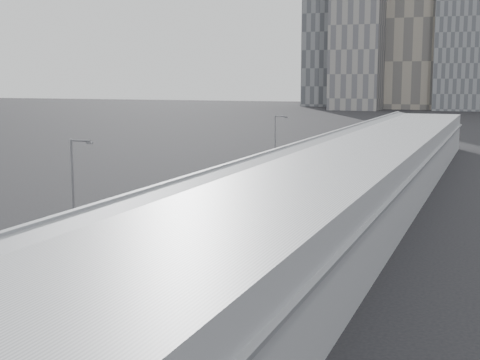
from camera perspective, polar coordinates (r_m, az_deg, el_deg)
The scene contains 20 objects.
sidewalk at distance 61.15m, azimuth 4.31°, elevation -4.17°, with size 10.00×170.00×0.12m, color gray.
lane_line at distance 64.93m, azimuth -4.60°, elevation -3.46°, with size 0.12×160.00×0.02m, color gold.
depot at distance 59.47m, azimuth 8.03°, elevation -1.20°, with size 12.45×160.40×7.20m.
bus_2 at distance 44.06m, azimuth -13.36°, elevation -7.33°, with size 3.77×13.35×3.85m.
bus_3 at distance 58.11m, azimuth -4.06°, elevation -3.30°, with size 2.87×12.86×3.76m.
bus_4 at distance 69.33m, azimuth 0.65°, elevation -1.40°, with size 3.33×12.46×3.60m.
bus_5 at distance 84.21m, azimuth 4.02°, elevation 0.48°, with size 3.47×13.87×4.02m.
bus_6 at distance 96.21m, azimuth 6.54°, elevation 1.44°, with size 4.07×13.67×3.93m.
bus_7 at distance 109.42m, azimuth 8.13°, elevation 2.26°, with size 3.36×13.45×3.90m.
bus_8 at distance 121.82m, azimuth 9.92°, elevation 2.83°, with size 3.55×13.10×3.78m.
bus_9 at distance 135.57m, azimuth 11.22°, elevation 3.40°, with size 4.02×13.88×4.00m.
tree_1 at distance 38.61m, azimuth -11.72°, elevation -6.26°, with size 1.99×1.99×4.78m.
tree_2 at distance 61.69m, azimuth 1.34°, elevation -0.45°, with size 2.48×2.48×5.10m.
tree_3 at distance 88.28m, azimuth 7.57°, elevation 1.71°, with size 2.40×2.40×4.30m.
tree_4 at distance 112.31m, azimuth 10.78°, elevation 3.27°, with size 1.69×1.69×4.31m.
tree_5 at distance 135.22m, azimuth 12.61°, elevation 4.04°, with size 1.66×1.66×4.18m.
street_lamp_near at distance 54.81m, azimuth -13.92°, elevation -0.49°, with size 2.04×0.22×8.87m.
street_lamp_far at distance 100.42m, azimuth 3.13°, elevation 3.56°, with size 2.04×0.22×8.19m.
shipping_container at distance 123.10m, azimuth 6.70°, elevation 2.81°, with size 2.68×5.81×2.58m, color #133F18.
suv at distance 129.42m, azimuth 7.50°, elevation 2.89°, with size 2.85×6.19×1.72m, color black.
Camera 1 is at (26.34, -2.08, 13.52)m, focal length 50.00 mm.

